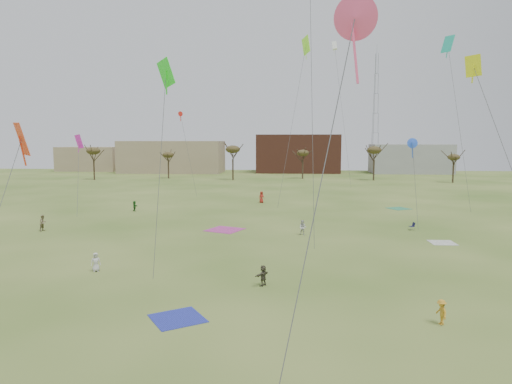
{
  "coord_description": "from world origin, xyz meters",
  "views": [
    {
      "loc": [
        3.26,
        -29.09,
        10.12
      ],
      "look_at": [
        0.0,
        12.0,
        5.5
      ],
      "focal_mm": 32.24,
      "sensor_mm": 36.0,
      "label": 1
    }
  ],
  "objects": [
    {
      "name": "blanket_blue",
      "position": [
        -3.21,
        -4.26,
        0.0
      ],
      "size": [
        3.81,
        3.81,
        0.03
      ],
      "primitive_type": "cube",
      "rotation": [
        0.0,
        0.0,
        2.16
      ],
      "color": "#252FA1",
      "rests_on": "ground"
    },
    {
      "name": "camp_chair_right",
      "position": [
        16.88,
        23.59,
        0.26
      ],
      "size": [
        0.65,
        0.62,
        0.87
      ],
      "rotation": [
        0.0,
        0.0,
        4.97
      ],
      "color": "#16163C",
      "rests_on": "ground"
    },
    {
      "name": "spectator_mid_e",
      "position": [
        4.43,
        19.8,
        0.81
      ],
      "size": [
        0.91,
        0.78,
        1.62
      ],
      "primitive_type": "imported",
      "rotation": [
        0.0,
        0.0,
        6.04
      ],
      "color": "silver",
      "rests_on": "ground"
    },
    {
      "name": "flyer_far_a",
      "position": [
        -19.39,
        34.83,
        0.74
      ],
      "size": [
        1.23,
        1.33,
        1.49
      ],
      "primitive_type": "imported",
      "rotation": [
        0.0,
        0.0,
        2.28
      ],
      "color": "#226220",
      "rests_on": "ground"
    },
    {
      "name": "building_brick",
      "position": [
        5.0,
        120.0,
        6.0
      ],
      "size": [
        26.0,
        16.0,
        12.0
      ],
      "primitive_type": "cube",
      "color": "brown",
      "rests_on": "ground"
    },
    {
      "name": "flyer_far_b",
      "position": [
        -1.74,
        45.2,
        0.94
      ],
      "size": [
        1.09,
        0.97,
        1.88
      ],
      "primitive_type": "imported",
      "rotation": [
        0.0,
        0.0,
        0.52
      ],
      "color": "#A4251C",
      "rests_on": "ground"
    },
    {
      "name": "blanket_cream",
      "position": [
        18.22,
        17.08,
        0.0
      ],
      "size": [
        2.48,
        2.48,
        0.03
      ],
      "primitive_type": "cube",
      "rotation": [
        0.0,
        0.0,
        1.6
      ],
      "color": "beige",
      "rests_on": "ground"
    },
    {
      "name": "blanket_plum",
      "position": [
        -4.37,
        21.98,
        0.0
      ],
      "size": [
        4.79,
        4.79,
        0.03
      ],
      "primitive_type": "cube",
      "rotation": [
        0.0,
        0.0,
        1.16
      ],
      "color": "#B5378B",
      "rests_on": "ground"
    },
    {
      "name": "flyer_near_left",
      "position": [
        -11.9,
        4.61,
        0.74
      ],
      "size": [
        0.86,
        0.74,
        1.48
      ],
      "primitive_type": "imported",
      "rotation": [
        0.0,
        0.0,
        0.46
      ],
      "color": "silver",
      "rests_on": "ground"
    },
    {
      "name": "kites_aloft",
      "position": [
        6.3,
        28.07,
        21.8
      ],
      "size": [
        51.35,
        78.19,
        27.82
      ],
      "color": "red",
      "rests_on": "ground"
    },
    {
      "name": "building_tan",
      "position": [
        -35.0,
        115.0,
        5.0
      ],
      "size": [
        32.0,
        14.0,
        10.0
      ],
      "primitive_type": "cube",
      "color": "#937F60",
      "rests_on": "ground"
    },
    {
      "name": "spectator_fore_c",
      "position": [
        1.28,
        2.1,
        0.73
      ],
      "size": [
        1.14,
        1.36,
        1.47
      ],
      "primitive_type": "imported",
      "rotation": [
        0.0,
        0.0,
        4.1
      ],
      "color": "#4E4A38",
      "rests_on": "ground"
    },
    {
      "name": "spectator_fore_b",
      "position": [
        -24.69,
        19.82,
        0.91
      ],
      "size": [
        0.87,
        1.01,
        1.82
      ],
      "primitive_type": "imported",
      "rotation": [
        0.0,
        0.0,
        1.35
      ],
      "color": "#817452",
      "rests_on": "ground"
    },
    {
      "name": "building_tan_west",
      "position": [
        -65.0,
        122.0,
        4.0
      ],
      "size": [
        20.0,
        12.0,
        8.0
      ],
      "primitive_type": "cube",
      "color": "#937F60",
      "rests_on": "ground"
    },
    {
      "name": "building_grey",
      "position": [
        40.0,
        118.0,
        4.5
      ],
      "size": [
        24.0,
        12.0,
        9.0
      ],
      "primitive_type": "cube",
      "color": "gray",
      "rests_on": "ground"
    },
    {
      "name": "ground",
      "position": [
        0.0,
        0.0,
        0.0
      ],
      "size": [
        260.0,
        260.0,
        0.0
      ],
      "primitive_type": "plane",
      "color": "#395A1C",
      "rests_on": "ground"
    },
    {
      "name": "blanket_olive",
      "position": [
        19.18,
        40.38,
        0.0
      ],
      "size": [
        3.91,
        3.91,
        0.03
      ],
      "primitive_type": "cube",
      "rotation": [
        0.0,
        0.0,
        0.52
      ],
      "color": "#328B5C",
      "rests_on": "ground"
    },
    {
      "name": "tree_line",
      "position": [
        -2.85,
        79.12,
        7.09
      ],
      "size": [
        117.44,
        49.32,
        8.91
      ],
      "color": "#3A2B1E",
      "rests_on": "ground"
    },
    {
      "name": "radio_tower",
      "position": [
        30.0,
        125.0,
        19.21
      ],
      "size": [
        1.51,
        1.72,
        41.0
      ],
      "color": "#9EA3A8",
      "rests_on": "ground"
    },
    {
      "name": "flyer_mid_b",
      "position": [
        11.53,
        -3.94,
        0.71
      ],
      "size": [
        0.71,
        1.01,
        1.42
      ],
      "primitive_type": "imported",
      "rotation": [
        0.0,
        0.0,
        4.92
      ],
      "color": "#C18A24",
      "rests_on": "ground"
    }
  ]
}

